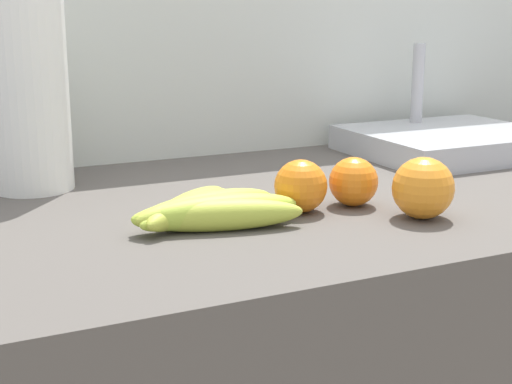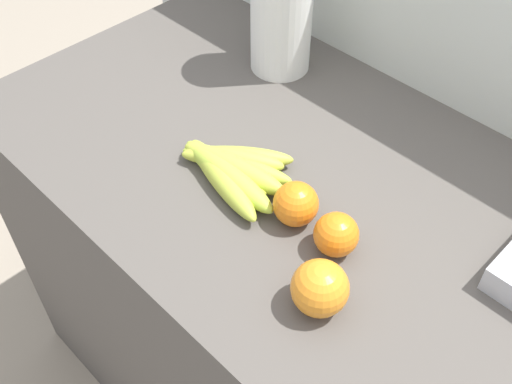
{
  "view_description": "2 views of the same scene",
  "coord_description": "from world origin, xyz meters",
  "px_view_note": "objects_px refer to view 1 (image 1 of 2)",
  "views": [
    {
      "loc": [
        -0.74,
        -0.93,
        1.13
      ],
      "look_at": [
        -0.35,
        -0.1,
        0.9
      ],
      "focal_mm": 52.16,
      "sensor_mm": 36.0,
      "label": 1
    },
    {
      "loc": [
        0.13,
        -0.57,
        1.58
      ],
      "look_at": [
        -0.33,
        -0.11,
        0.9
      ],
      "focal_mm": 42.46,
      "sensor_mm": 36.0,
      "label": 2
    }
  ],
  "objects_px": {
    "banana_bunch": "(205,211)",
    "orange_back_left": "(353,182)",
    "orange_back_right": "(423,188)",
    "orange_center": "(301,186)",
    "paper_towel_roll": "(28,96)",
    "sink_basin": "(448,141)"
  },
  "relations": [
    {
      "from": "paper_towel_roll",
      "to": "sink_basin",
      "type": "relative_size",
      "value": 0.9
    },
    {
      "from": "orange_back_right",
      "to": "sink_basin",
      "type": "bearing_deg",
      "value": 46.47
    },
    {
      "from": "orange_back_right",
      "to": "orange_center",
      "type": "height_order",
      "value": "orange_back_right"
    },
    {
      "from": "orange_center",
      "to": "paper_towel_roll",
      "type": "distance_m",
      "value": 0.43
    },
    {
      "from": "orange_center",
      "to": "orange_back_right",
      "type": "bearing_deg",
      "value": -35.96
    },
    {
      "from": "paper_towel_roll",
      "to": "banana_bunch",
      "type": "bearing_deg",
      "value": -60.74
    },
    {
      "from": "orange_back_right",
      "to": "sink_basin",
      "type": "xyz_separation_m",
      "value": [
        0.32,
        0.33,
        -0.02
      ]
    },
    {
      "from": "banana_bunch",
      "to": "orange_back_right",
      "type": "xyz_separation_m",
      "value": [
        0.27,
        -0.09,
        0.02
      ]
    },
    {
      "from": "banana_bunch",
      "to": "paper_towel_roll",
      "type": "height_order",
      "value": "paper_towel_roll"
    },
    {
      "from": "orange_back_left",
      "to": "orange_back_right",
      "type": "relative_size",
      "value": 0.84
    },
    {
      "from": "banana_bunch",
      "to": "paper_towel_roll",
      "type": "bearing_deg",
      "value": 119.26
    },
    {
      "from": "paper_towel_roll",
      "to": "sink_basin",
      "type": "bearing_deg",
      "value": -3.55
    },
    {
      "from": "orange_back_right",
      "to": "orange_center",
      "type": "xyz_separation_m",
      "value": [
        -0.13,
        0.09,
        -0.0
      ]
    },
    {
      "from": "banana_bunch",
      "to": "orange_center",
      "type": "height_order",
      "value": "orange_center"
    },
    {
      "from": "banana_bunch",
      "to": "orange_center",
      "type": "bearing_deg",
      "value": 2.54
    },
    {
      "from": "banana_bunch",
      "to": "orange_back_left",
      "type": "bearing_deg",
      "value": 1.15
    },
    {
      "from": "sink_basin",
      "to": "orange_center",
      "type": "bearing_deg",
      "value": -151.8
    },
    {
      "from": "orange_back_left",
      "to": "orange_back_right",
      "type": "bearing_deg",
      "value": -62.83
    },
    {
      "from": "sink_basin",
      "to": "banana_bunch",
      "type": "bearing_deg",
      "value": -157.28
    },
    {
      "from": "orange_back_right",
      "to": "sink_basin",
      "type": "relative_size",
      "value": 0.23
    },
    {
      "from": "orange_center",
      "to": "banana_bunch",
      "type": "bearing_deg",
      "value": -177.46
    },
    {
      "from": "paper_towel_roll",
      "to": "orange_center",
      "type": "bearing_deg",
      "value": -43.27
    }
  ]
}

